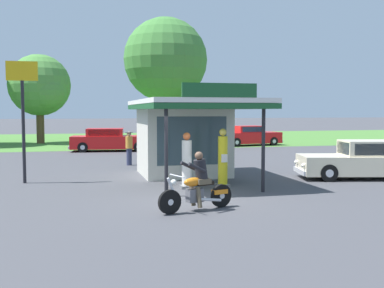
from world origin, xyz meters
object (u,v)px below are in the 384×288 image
object	(u,v)px
motorcycle_with_rider	(198,186)
parked_car_back_row_centre_left	(111,140)
parked_car_back_row_far_right	(250,136)
gas_pump_nearside	(187,163)
featured_classic_sedan	(369,161)
roadside_pole_sign	(23,100)
gas_pump_offside	(223,160)
bystander_strolling_foreground	(129,147)

from	to	relation	value
motorcycle_with_rider	parked_car_back_row_centre_left	distance (m)	18.97
motorcycle_with_rider	parked_car_back_row_centre_left	xyz separation A→B (m)	(-0.92, 18.95, 0.05)
motorcycle_with_rider	parked_car_back_row_far_right	distance (m)	23.53
gas_pump_nearside	featured_classic_sedan	distance (m)	7.52
gas_pump_nearside	parked_car_back_row_far_right	bearing A→B (deg)	62.47
gas_pump_nearside	roadside_pole_sign	world-z (taller)	roadside_pole_sign
gas_pump_nearside	parked_car_back_row_centre_left	size ratio (longest dim) A/B	0.34
gas_pump_offside	bystander_strolling_foreground	distance (m)	7.62
gas_pump_offside	bystander_strolling_foreground	bearing A→B (deg)	108.84
gas_pump_nearside	gas_pump_offside	distance (m)	1.30
gas_pump_offside	roadside_pole_sign	xyz separation A→B (m)	(-6.83, 2.58, 2.13)
featured_classic_sedan	motorcycle_with_rider	bearing A→B (deg)	-153.97
parked_car_back_row_far_right	parked_car_back_row_centre_left	size ratio (longest dim) A/B	0.90
parked_car_back_row_far_right	bystander_strolling_foreground	distance (m)	14.96
gas_pump_nearside	motorcycle_with_rider	xyz separation A→B (m)	(-0.54, -3.48, -0.23)
featured_classic_sedan	gas_pump_nearside	bearing A→B (deg)	-176.52
parked_car_back_row_far_right	gas_pump_nearside	bearing A→B (deg)	-117.53
parked_car_back_row_centre_left	roadside_pole_sign	distance (m)	13.72
gas_pump_offside	featured_classic_sedan	bearing A→B (deg)	4.20
bystander_strolling_foreground	roadside_pole_sign	distance (m)	6.73
parked_car_back_row_far_right	bystander_strolling_foreground	world-z (taller)	bystander_strolling_foreground
parked_car_back_row_centre_left	bystander_strolling_foreground	bearing A→B (deg)	-87.92
gas_pump_nearside	roadside_pole_sign	bearing A→B (deg)	154.98
parked_car_back_row_far_right	parked_car_back_row_centre_left	bearing A→B (deg)	-167.38
parked_car_back_row_far_right	parked_car_back_row_centre_left	xyz separation A→B (m)	(-10.79, -2.41, -0.00)
gas_pump_offside	motorcycle_with_rider	bearing A→B (deg)	-117.92
gas_pump_offside	motorcycle_with_rider	size ratio (longest dim) A/B	0.93
gas_pump_offside	parked_car_back_row_far_right	distance (m)	19.60
gas_pump_offside	motorcycle_with_rider	world-z (taller)	gas_pump_offside
parked_car_back_row_centre_left	roadside_pole_sign	xyz separation A→B (m)	(-4.07, -12.89, 2.36)
featured_classic_sedan	bystander_strolling_foreground	distance (m)	10.99
featured_classic_sedan	bystander_strolling_foreground	bearing A→B (deg)	142.07
featured_classic_sedan	parked_car_back_row_far_right	world-z (taller)	parked_car_back_row_far_right
gas_pump_offside	bystander_strolling_foreground	world-z (taller)	gas_pump_offside
parked_car_back_row_centre_left	bystander_strolling_foreground	xyz separation A→B (m)	(0.30, -8.26, 0.17)
roadside_pole_sign	gas_pump_nearside	bearing A→B (deg)	-25.02
featured_classic_sedan	parked_car_back_row_centre_left	xyz separation A→B (m)	(-8.97, 15.02, 0.02)
gas_pump_nearside	bystander_strolling_foreground	size ratio (longest dim) A/B	1.17
motorcycle_with_rider	bystander_strolling_foreground	world-z (taller)	bystander_strolling_foreground
motorcycle_with_rider	bystander_strolling_foreground	size ratio (longest dim) A/B	1.33
gas_pump_offside	featured_classic_sedan	size ratio (longest dim) A/B	0.35
motorcycle_with_rider	roadside_pole_sign	size ratio (longest dim) A/B	0.49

